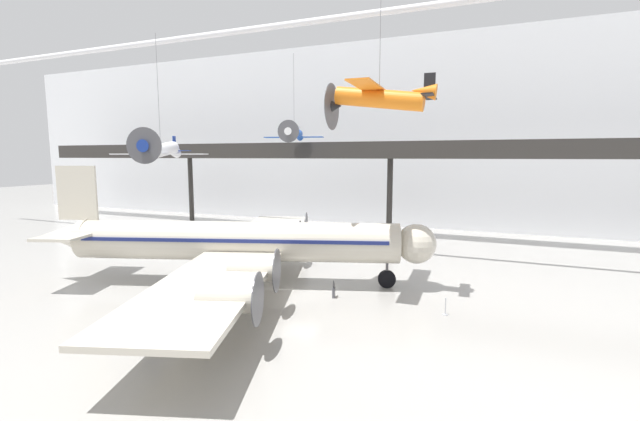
# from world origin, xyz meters

# --- Properties ---
(ground_plane) EXTENTS (260.00, 260.00, 0.00)m
(ground_plane) POSITION_xyz_m (0.00, 0.00, 0.00)
(ground_plane) COLOR #9E9B96
(hangar_back_wall) EXTENTS (140.00, 3.00, 25.20)m
(hangar_back_wall) POSITION_xyz_m (0.00, 33.61, 12.60)
(hangar_back_wall) COLOR silver
(hangar_back_wall) RESTS_ON ground
(mezzanine_walkway) EXTENTS (110.00, 3.20, 11.34)m
(mezzanine_walkway) POSITION_xyz_m (0.00, 24.59, 9.62)
(mezzanine_walkway) COLOR #2D2B28
(mezzanine_walkway) RESTS_ON ground
(ceiling_truss_beam) EXTENTS (120.00, 0.60, 0.60)m
(ceiling_truss_beam) POSITION_xyz_m (0.00, 11.84, 21.91)
(ceiling_truss_beam) COLOR silver
(airliner_silver_main) EXTENTS (28.99, 33.78, 8.91)m
(airliner_silver_main) POSITION_xyz_m (-5.66, 0.72, 3.25)
(airliner_silver_main) COLOR beige
(airliner_silver_main) RESTS_ON ground
(suspended_plane_white_twin) EXTENTS (9.32, 7.94, 12.41)m
(suspended_plane_white_twin) POSITION_xyz_m (-18.74, 7.47, 10.19)
(suspended_plane_white_twin) COLOR silver
(suspended_plane_orange_highwing) EXTENTS (7.44, 9.09, 10.03)m
(suspended_plane_orange_highwing) POSITION_xyz_m (4.63, 2.90, 13.52)
(suspended_plane_orange_highwing) COLOR orange
(suspended_plane_blue_trainer) EXTENTS (7.08, 5.86, 10.26)m
(suspended_plane_blue_trainer) POSITION_xyz_m (-10.27, 20.13, 12.10)
(suspended_plane_blue_trainer) COLOR #1E4CAD
(stanchion_barrier) EXTENTS (0.36, 0.36, 1.08)m
(stanchion_barrier) POSITION_xyz_m (9.68, 0.35, 0.33)
(stanchion_barrier) COLOR #B2B5BA
(stanchion_barrier) RESTS_ON ground
(info_sign_pedestal) EXTENTS (0.25, 0.76, 1.24)m
(info_sign_pedestal) POSITION_xyz_m (2.24, 0.71, 0.46)
(info_sign_pedestal) COLOR #4C4C51
(info_sign_pedestal) RESTS_ON ground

